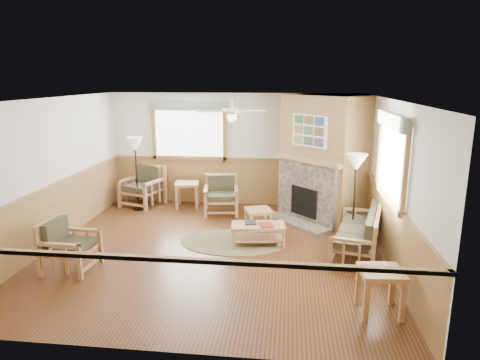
# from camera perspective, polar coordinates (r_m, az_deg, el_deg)

# --- Properties ---
(floor) EXTENTS (6.00, 6.00, 0.01)m
(floor) POSITION_cam_1_polar(r_m,az_deg,el_deg) (7.89, -3.52, -9.30)
(floor) COLOR #522D16
(floor) RESTS_ON ground
(ceiling) EXTENTS (6.00, 6.00, 0.01)m
(ceiling) POSITION_cam_1_polar(r_m,az_deg,el_deg) (7.28, -3.83, 10.73)
(ceiling) COLOR white
(ceiling) RESTS_ON floor
(wall_back) EXTENTS (6.00, 0.02, 2.70)m
(wall_back) POSITION_cam_1_polar(r_m,az_deg,el_deg) (10.38, -0.74, 4.08)
(wall_back) COLOR white
(wall_back) RESTS_ON floor
(wall_front) EXTENTS (6.00, 0.02, 2.70)m
(wall_front) POSITION_cam_1_polar(r_m,az_deg,el_deg) (4.68, -10.22, -8.02)
(wall_front) COLOR white
(wall_front) RESTS_ON floor
(wall_left) EXTENTS (0.02, 6.00, 2.70)m
(wall_left) POSITION_cam_1_polar(r_m,az_deg,el_deg) (8.52, -23.94, 0.83)
(wall_left) COLOR white
(wall_left) RESTS_ON floor
(wall_right) EXTENTS (0.02, 6.00, 2.70)m
(wall_right) POSITION_cam_1_polar(r_m,az_deg,el_deg) (7.55, 19.37, -0.28)
(wall_right) COLOR white
(wall_right) RESTS_ON floor
(wainscot) EXTENTS (6.00, 6.00, 1.10)m
(wainscot) POSITION_cam_1_polar(r_m,az_deg,el_deg) (7.69, -3.58, -5.48)
(wainscot) COLOR olive
(wainscot) RESTS_ON floor
(fireplace) EXTENTS (3.11, 3.11, 2.70)m
(fireplace) POSITION_cam_1_polar(r_m,az_deg,el_deg) (9.39, 11.03, 2.83)
(fireplace) COLOR olive
(fireplace) RESTS_ON floor
(window_back) EXTENTS (1.90, 0.16, 1.50)m
(window_back) POSITION_cam_1_polar(r_m,az_deg,el_deg) (10.41, -6.91, 10.55)
(window_back) COLOR white
(window_back) RESTS_ON wall_back
(window_right) EXTENTS (0.16, 1.90, 1.50)m
(window_right) POSITION_cam_1_polar(r_m,az_deg,el_deg) (7.17, 20.13, 8.54)
(window_right) COLOR white
(window_right) RESTS_ON wall_right
(ceiling_fan) EXTENTS (1.59, 1.59, 0.36)m
(ceiling_fan) POSITION_cam_1_polar(r_m,az_deg,el_deg) (7.53, -1.12, 10.54)
(ceiling_fan) COLOR white
(ceiling_fan) RESTS_ON ceiling
(sofa) EXTENTS (1.89, 1.14, 0.81)m
(sofa) POSITION_cam_1_polar(r_m,az_deg,el_deg) (7.88, 15.37, -6.60)
(sofa) COLOR tan
(sofa) RESTS_ON floor
(armchair_back_left) EXTENTS (1.09, 1.09, 0.95)m
(armchair_back_left) POSITION_cam_1_polar(r_m,az_deg,el_deg) (10.64, -12.90, -0.84)
(armchair_back_left) COLOR tan
(armchair_back_left) RESTS_ON floor
(armchair_back_right) EXTENTS (0.86, 0.86, 0.85)m
(armchair_back_right) POSITION_cam_1_polar(r_m,az_deg,el_deg) (9.80, -2.53, -2.03)
(armchair_back_right) COLOR tan
(armchair_back_right) RESTS_ON floor
(armchair_left) EXTENTS (0.78, 0.78, 0.83)m
(armchair_left) POSITION_cam_1_polar(r_m,az_deg,el_deg) (7.49, -21.71, -8.06)
(armchair_left) COLOR tan
(armchair_left) RESTS_ON floor
(coffee_table) EXTENTS (1.04, 0.61, 0.40)m
(coffee_table) POSITION_cam_1_polar(r_m,az_deg,el_deg) (8.04, 2.44, -7.27)
(coffee_table) COLOR tan
(coffee_table) RESTS_ON floor
(end_table_chairs) EXTENTS (0.62, 0.60, 0.61)m
(end_table_chairs) POSITION_cam_1_polar(r_m,az_deg,el_deg) (10.34, -7.02, -1.98)
(end_table_chairs) COLOR tan
(end_table_chairs) RESTS_ON floor
(end_table_sofa) EXTENTS (0.59, 0.57, 0.61)m
(end_table_sofa) POSITION_cam_1_polar(r_m,az_deg,el_deg) (6.10, 18.14, -13.92)
(end_table_sofa) COLOR tan
(end_table_sofa) RESTS_ON floor
(footstool) EXTENTS (0.64, 0.64, 0.43)m
(footstool) POSITION_cam_1_polar(r_m,az_deg,el_deg) (8.83, 2.49, -5.23)
(footstool) COLOR tan
(footstool) RESTS_ON floor
(braided_rug) EXTENTS (2.55, 2.55, 0.01)m
(braided_rug) POSITION_cam_1_polar(r_m,az_deg,el_deg) (8.20, -0.94, -8.27)
(braided_rug) COLOR brown
(braided_rug) RESTS_ON floor
(floor_lamp_left) EXTENTS (0.44, 0.44, 1.73)m
(floor_lamp_left) POSITION_cam_1_polar(r_m,az_deg,el_deg) (10.24, -13.62, 0.81)
(floor_lamp_left) COLOR black
(floor_lamp_left) RESTS_ON floor
(floor_lamp_right) EXTENTS (0.49, 0.49, 1.71)m
(floor_lamp_right) POSITION_cam_1_polar(r_m,az_deg,el_deg) (8.20, 14.99, -2.46)
(floor_lamp_right) COLOR black
(floor_lamp_right) RESTS_ON floor
(book_red) EXTENTS (0.30, 0.35, 0.03)m
(book_red) POSITION_cam_1_polar(r_m,az_deg,el_deg) (7.91, 3.52, -5.89)
(book_red) COLOR maroon
(book_red) RESTS_ON coffee_table
(book_dark) EXTENTS (0.24, 0.30, 0.03)m
(book_dark) POSITION_cam_1_polar(r_m,az_deg,el_deg) (8.05, 1.42, -5.57)
(book_dark) COLOR black
(book_dark) RESTS_ON coffee_table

